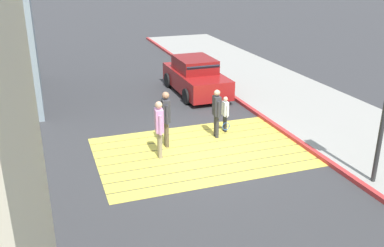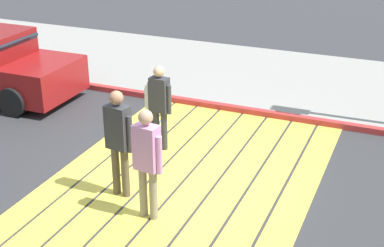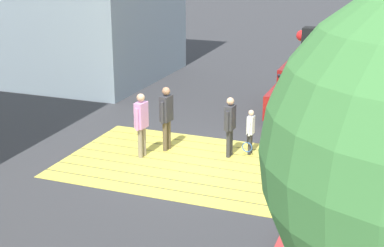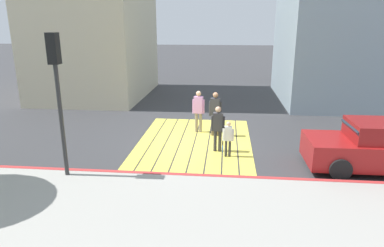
{
  "view_description": "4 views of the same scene",
  "coord_description": "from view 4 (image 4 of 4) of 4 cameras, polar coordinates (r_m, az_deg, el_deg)",
  "views": [
    {
      "loc": [
        4.32,
        11.42,
        5.66
      ],
      "look_at": [
        0.42,
        0.42,
        1.15
      ],
      "focal_mm": 40.16,
      "sensor_mm": 36.0,
      "label": 1
    },
    {
      "loc": [
        7.69,
        3.38,
        4.77
      ],
      "look_at": [
        -0.32,
        -0.01,
        0.93
      ],
      "focal_mm": 51.9,
      "sensor_mm": 36.0,
      "label": 2
    },
    {
      "loc": [
        -5.01,
        12.61,
        5.54
      ],
      "look_at": [
        -0.25,
        0.21,
        1.21
      ],
      "focal_mm": 51.9,
      "sensor_mm": 36.0,
      "label": 3
    },
    {
      "loc": [
        -12.64,
        -1.16,
        4.5
      ],
      "look_at": [
        -0.21,
        0.08,
        0.82
      ],
      "focal_mm": 32.2,
      "sensor_mm": 36.0,
      "label": 4
    }
  ],
  "objects": [
    {
      "name": "pedestrian_adult_side",
      "position": [
        12.25,
        4.3,
        -0.37
      ],
      "size": [
        0.24,
        0.49,
        1.67
      ],
      "color": "#333338",
      "rests_on": "ground"
    },
    {
      "name": "pedestrian_adult_lead",
      "position": [
        13.95,
        3.88,
        2.12
      ],
      "size": [
        0.28,
        0.53,
        1.82
      ],
      "color": "brown",
      "rests_on": "ground"
    },
    {
      "name": "ground_plane",
      "position": [
        13.47,
        0.42,
        -3.1
      ],
      "size": [
        120.0,
        120.0,
        0.0
      ],
      "primitive_type": "plane",
      "color": "#38383A"
    },
    {
      "name": "traffic_light_corner",
      "position": [
        10.29,
        -21.46,
        7.13
      ],
      "size": [
        0.39,
        0.28,
        4.24
      ],
      "color": "#2D2D2D",
      "rests_on": "ground"
    },
    {
      "name": "pedestrian_child_with_racket",
      "position": [
        11.87,
        5.96,
        -2.26
      ],
      "size": [
        0.28,
        0.39,
        1.27
      ],
      "color": "#333338",
      "rests_on": "ground"
    },
    {
      "name": "building_far_south",
      "position": [
        22.2,
        24.52,
        17.04
      ],
      "size": [
        8.0,
        7.04,
        10.55
      ],
      "color": "#8C9EA8",
      "rests_on": "ground"
    },
    {
      "name": "curb_painted",
      "position": [
        10.45,
        -1.24,
        -8.7
      ],
      "size": [
        0.16,
        40.0,
        0.13
      ],
      "primitive_type": "cube",
      "color": "#BC3333",
      "rests_on": "ground"
    },
    {
      "name": "sidewalk_west",
      "position": [
        8.4,
        -3.23,
        -15.5
      ],
      "size": [
        4.8,
        40.0,
        0.12
      ],
      "primitive_type": "cube",
      "color": "#9E9B93",
      "rests_on": "ground"
    },
    {
      "name": "car_parked_near_curb",
      "position": [
        12.26,
        28.39,
        -3.52
      ],
      "size": [
        2.0,
        4.31,
        1.57
      ],
      "color": "maroon",
      "rests_on": "ground"
    },
    {
      "name": "crosswalk_stripes",
      "position": [
        13.46,
        0.42,
        -3.07
      ],
      "size": [
        6.4,
        4.35,
        0.01
      ],
      "color": "#EAD64C",
      "rests_on": "ground"
    },
    {
      "name": "pedestrian_adult_trailing",
      "position": [
        14.39,
        1.09,
        2.51
      ],
      "size": [
        0.27,
        0.52,
        1.78
      ],
      "color": "gray",
      "rests_on": "ground"
    }
  ]
}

